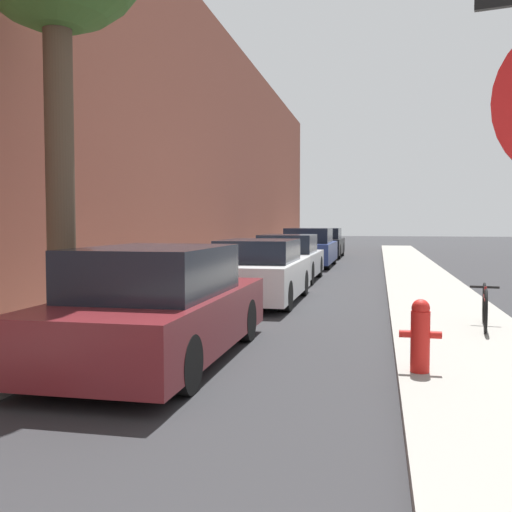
% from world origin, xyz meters
% --- Properties ---
extents(ground_plane, '(120.00, 120.00, 0.00)m').
position_xyz_m(ground_plane, '(0.00, 16.00, 0.00)').
color(ground_plane, '#28282B').
extents(sidewalk_left, '(2.00, 52.00, 0.12)m').
position_xyz_m(sidewalk_left, '(-2.90, 16.00, 0.06)').
color(sidewalk_left, gray).
rests_on(sidewalk_left, ground).
extents(sidewalk_right, '(2.00, 52.00, 0.12)m').
position_xyz_m(sidewalk_right, '(2.90, 16.00, 0.06)').
color(sidewalk_right, gray).
rests_on(sidewalk_right, ground).
extents(building_facade_left, '(0.70, 52.00, 8.80)m').
position_xyz_m(building_facade_left, '(-4.25, 16.00, 4.40)').
color(building_facade_left, brown).
rests_on(building_facade_left, ground).
extents(parked_car_maroon, '(1.76, 4.38, 1.43)m').
position_xyz_m(parked_car_maroon, '(-0.98, 6.90, 0.67)').
color(parked_car_maroon, black).
rests_on(parked_car_maroon, ground).
extents(parked_car_white, '(1.72, 4.10, 1.36)m').
position_xyz_m(parked_car_white, '(-0.82, 12.42, 0.65)').
color(parked_car_white, black).
rests_on(parked_car_white, ground).
extents(parked_car_silver, '(1.74, 3.94, 1.37)m').
position_xyz_m(parked_car_silver, '(-0.94, 17.28, 0.65)').
color(parked_car_silver, black).
rests_on(parked_car_silver, ground).
extents(parked_car_navy, '(1.87, 4.68, 1.51)m').
position_xyz_m(parked_car_navy, '(-0.97, 22.88, 0.72)').
color(parked_car_navy, black).
rests_on(parked_car_navy, ground).
extents(parked_car_black, '(1.74, 4.54, 1.46)m').
position_xyz_m(parked_car_black, '(-0.94, 29.13, 0.70)').
color(parked_car_black, black).
rests_on(parked_car_black, ground).
extents(fire_hydrant, '(0.44, 0.20, 0.79)m').
position_xyz_m(fire_hydrant, '(2.13, 6.52, 0.53)').
color(fire_hydrant, red).
rests_on(fire_hydrant, sidewalk_right).
extents(bicycle, '(0.44, 1.58, 0.65)m').
position_xyz_m(bicycle, '(3.28, 9.46, 0.45)').
color(bicycle, black).
rests_on(bicycle, sidewalk_right).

